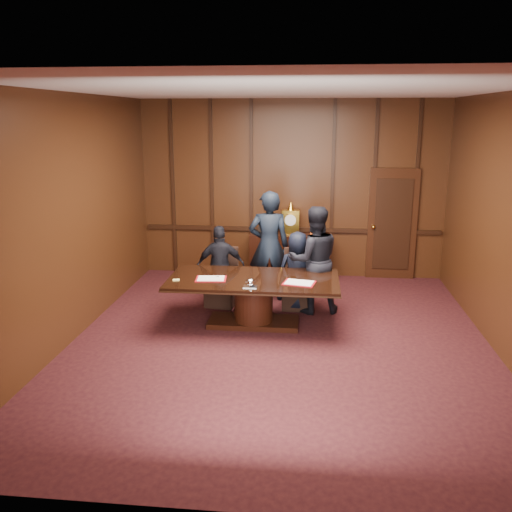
{
  "coord_description": "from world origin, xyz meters",
  "views": [
    {
      "loc": [
        0.42,
        -7.25,
        3.18
      ],
      "look_at": [
        -0.44,
        0.89,
        1.05
      ],
      "focal_mm": 38.0,
      "sensor_mm": 36.0,
      "label": 1
    }
  ],
  "objects": [
    {
      "name": "room",
      "position": [
        0.07,
        0.14,
        1.72
      ],
      "size": [
        7.0,
        7.04,
        3.5
      ],
      "color": "black",
      "rests_on": "ground"
    },
    {
      "name": "sideboard",
      "position": [
        0.0,
        3.26,
        0.49
      ],
      "size": [
        1.6,
        0.45,
        1.54
      ],
      "color": "black",
      "rests_on": "ground"
    },
    {
      "name": "conference_table",
      "position": [
        -0.45,
        0.65,
        0.51
      ],
      "size": [
        2.62,
        1.32,
        0.76
      ],
      "color": "black",
      "rests_on": "ground"
    },
    {
      "name": "folder_left",
      "position": [
        -1.09,
        0.53,
        0.77
      ],
      "size": [
        0.49,
        0.37,
        0.02
      ],
      "rotation": [
        0.0,
        0.0,
        0.1
      ],
      "color": "maroon",
      "rests_on": "conference_table"
    },
    {
      "name": "folder_right",
      "position": [
        0.25,
        0.46,
        0.77
      ],
      "size": [
        0.52,
        0.42,
        0.02
      ],
      "rotation": [
        0.0,
        0.0,
        -0.21
      ],
      "color": "maroon",
      "rests_on": "conference_table"
    },
    {
      "name": "inkstand",
      "position": [
        -0.45,
        0.2,
        0.81
      ],
      "size": [
        0.2,
        0.14,
        0.12
      ],
      "color": "white",
      "rests_on": "conference_table"
    },
    {
      "name": "notepad",
      "position": [
        -1.6,
        0.41,
        0.77
      ],
      "size": [
        0.11,
        0.09,
        0.01
      ],
      "primitive_type": "cube",
      "rotation": [
        0.0,
        0.0,
        0.19
      ],
      "color": "#FFE57C",
      "rests_on": "conference_table"
    },
    {
      "name": "chair_left",
      "position": [
        -1.1,
        1.53,
        0.29
      ],
      "size": [
        0.55,
        0.55,
        0.99
      ],
      "rotation": [
        0.0,
        0.0,
        -0.15
      ],
      "color": "black",
      "rests_on": "ground"
    },
    {
      "name": "chair_right",
      "position": [
        0.2,
        1.53,
        0.29
      ],
      "size": [
        0.49,
        0.49,
        0.99
      ],
      "rotation": [
        0.0,
        0.0,
        -0.02
      ],
      "color": "black",
      "rests_on": "ground"
    },
    {
      "name": "signatory_left",
      "position": [
        -1.1,
        1.45,
        0.7
      ],
      "size": [
        0.88,
        0.51,
        1.4
      ],
      "primitive_type": "imported",
      "rotation": [
        0.0,
        0.0,
        3.36
      ],
      "color": "black",
      "rests_on": "ground"
    },
    {
      "name": "signatory_right",
      "position": [
        0.2,
        1.45,
        0.67
      ],
      "size": [
        0.71,
        0.53,
        1.33
      ],
      "primitive_type": "imported",
      "rotation": [
        0.0,
        0.0,
        3.31
      ],
      "color": "black",
      "rests_on": "ground"
    },
    {
      "name": "witness_left",
      "position": [
        -0.32,
        1.91,
        0.97
      ],
      "size": [
        0.76,
        0.54,
        1.94
      ],
      "primitive_type": "imported",
      "rotation": [
        0.0,
        0.0,
        3.25
      ],
      "color": "black",
      "rests_on": "ground"
    },
    {
      "name": "witness_right",
      "position": [
        0.47,
        1.35,
        0.89
      ],
      "size": [
        0.99,
        0.85,
        1.78
      ],
      "primitive_type": "imported",
      "rotation": [
        0.0,
        0.0,
        3.37
      ],
      "color": "black",
      "rests_on": "ground"
    }
  ]
}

